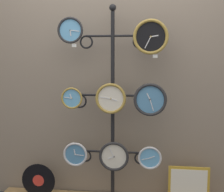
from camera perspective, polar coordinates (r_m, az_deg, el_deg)
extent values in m
cube|color=gray|center=(2.98, 0.50, 7.13)|extent=(4.40, 0.04, 2.80)
cylinder|color=black|center=(2.87, 0.12, -2.69)|extent=(0.03, 0.03, 1.78)
sphere|color=black|center=(2.85, 0.13, 15.87)|extent=(0.06, 0.06, 0.06)
cylinder|color=black|center=(2.85, -2.31, 10.92)|extent=(0.24, 0.02, 0.02)
torus|color=black|center=(2.86, -4.71, 9.81)|extent=(0.12, 0.02, 0.12)
cylinder|color=black|center=(2.82, 2.59, 10.95)|extent=(0.24, 0.02, 0.02)
torus|color=black|center=(2.81, 5.06, 9.85)|extent=(0.12, 0.02, 0.12)
cylinder|color=black|center=(2.87, -2.93, 0.18)|extent=(0.31, 0.02, 0.02)
torus|color=black|center=(2.91, -5.92, -0.92)|extent=(0.13, 0.02, 0.13)
cylinder|color=black|center=(2.83, 3.22, 0.08)|extent=(0.31, 0.02, 0.02)
torus|color=black|center=(2.83, 6.33, -1.14)|extent=(0.13, 0.02, 0.13)
cylinder|color=black|center=(2.98, -2.41, -10.07)|extent=(0.26, 0.02, 0.02)
torus|color=black|center=(3.02, -4.90, -10.88)|extent=(0.12, 0.02, 0.12)
cylinder|color=black|center=(2.95, 2.68, -10.26)|extent=(0.26, 0.02, 0.02)
torus|color=black|center=(2.96, 5.25, -11.27)|extent=(0.12, 0.02, 0.12)
cylinder|color=#60A8DB|center=(2.81, -7.57, 11.82)|extent=(0.21, 0.02, 0.21)
torus|color=#262628|center=(2.80, -7.65, 11.84)|extent=(0.23, 0.02, 0.23)
cylinder|color=#262628|center=(2.80, -7.65, 11.84)|extent=(0.01, 0.01, 0.01)
cube|color=silver|center=(2.79, -7.59, 11.33)|extent=(0.01, 0.00, 0.05)
cube|color=silver|center=(2.79, -6.84, 11.77)|extent=(0.08, 0.00, 0.02)
cylinder|color=black|center=(2.72, 7.09, 10.68)|extent=(0.27, 0.02, 0.27)
torus|color=#A58438|center=(2.71, 7.09, 10.70)|extent=(0.30, 0.03, 0.30)
cylinder|color=#A58438|center=(2.71, 7.09, 10.70)|extent=(0.02, 0.01, 0.02)
cube|color=silver|center=(2.71, 7.79, 10.81)|extent=(0.07, 0.00, 0.02)
cube|color=silver|center=(2.71, 6.56, 9.70)|extent=(0.05, 0.00, 0.10)
cylinder|color=#60A8DB|center=(2.82, -7.31, -0.37)|extent=(0.18, 0.02, 0.18)
torus|color=#A58438|center=(2.81, -7.38, -0.41)|extent=(0.20, 0.02, 0.20)
cylinder|color=#A58438|center=(2.81, -7.38, -0.42)|extent=(0.01, 0.01, 0.01)
cube|color=silver|center=(2.81, -7.56, -0.02)|extent=(0.02, 0.00, 0.04)
cube|color=silver|center=(2.81, -8.07, -0.31)|extent=(0.07, 0.00, 0.02)
cylinder|color=silver|center=(2.78, -0.21, -0.43)|extent=(0.25, 0.02, 0.25)
torus|color=#A58438|center=(2.76, -0.25, -0.47)|extent=(0.28, 0.03, 0.28)
cylinder|color=#A58438|center=(2.76, -0.25, -0.47)|extent=(0.02, 0.01, 0.02)
cube|color=silver|center=(2.76, 0.34, -0.66)|extent=(0.06, 0.00, 0.03)
cube|color=silver|center=(2.77, -1.25, -0.32)|extent=(0.10, 0.00, 0.02)
cylinder|color=#4C84B2|center=(2.73, 7.00, -0.64)|extent=(0.26, 0.02, 0.26)
torus|color=#262628|center=(2.71, 7.00, -0.69)|extent=(0.29, 0.03, 0.29)
cylinder|color=#262628|center=(2.72, 7.00, -0.68)|extent=(0.02, 0.01, 0.02)
cube|color=silver|center=(2.71, 6.70, -0.09)|extent=(0.04, 0.00, 0.06)
cube|color=silver|center=(2.72, 7.30, -1.71)|extent=(0.04, 0.00, 0.10)
cylinder|color=#4C84B2|center=(2.94, -6.68, -10.48)|extent=(0.21, 0.02, 0.21)
torus|color=silver|center=(2.93, -6.75, -10.57)|extent=(0.23, 0.02, 0.23)
cylinder|color=silver|center=(2.93, -6.75, -10.57)|extent=(0.01, 0.01, 0.01)
cube|color=silver|center=(2.92, -6.85, -10.12)|extent=(0.02, 0.00, 0.05)
cube|color=silver|center=(2.92, -5.99, -10.69)|extent=(0.08, 0.00, 0.01)
cylinder|color=silver|center=(2.89, 0.38, -10.92)|extent=(0.25, 0.02, 0.25)
torus|color=#262628|center=(2.88, 0.34, -11.02)|extent=(0.28, 0.03, 0.28)
cylinder|color=#262628|center=(2.88, 0.34, -11.02)|extent=(0.02, 0.01, 0.02)
cube|color=silver|center=(2.89, -0.22, -11.21)|extent=(0.06, 0.00, 0.03)
cube|color=silver|center=(2.87, -0.08, -10.18)|extent=(0.05, 0.00, 0.09)
cylinder|color=#60A8DB|center=(2.85, 6.94, -11.10)|extent=(0.19, 0.02, 0.19)
torus|color=silver|center=(2.84, 6.93, -11.20)|extent=(0.21, 0.02, 0.21)
cylinder|color=silver|center=(2.84, 6.93, -11.20)|extent=(0.01, 0.01, 0.01)
cube|color=silver|center=(2.83, 7.37, -11.04)|extent=(0.05, 0.00, 0.03)
cube|color=silver|center=(2.84, 6.19, -11.39)|extent=(0.07, 0.00, 0.03)
cylinder|color=black|center=(3.18, -13.30, -14.80)|extent=(0.33, 0.01, 0.33)
cylinder|color=red|center=(3.17, -13.33, -14.83)|extent=(0.11, 0.00, 0.11)
cube|color=gold|center=(3.02, 13.83, -15.70)|extent=(0.37, 0.02, 0.36)
cube|color=white|center=(3.01, 13.85, -15.78)|extent=(0.32, 0.00, 0.32)
cube|color=white|center=(2.79, -6.94, 9.17)|extent=(0.04, 0.00, 0.03)
cube|color=white|center=(2.71, 7.91, 7.23)|extent=(0.04, 0.00, 0.03)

